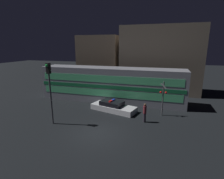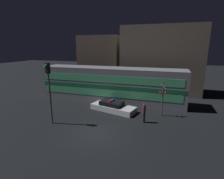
# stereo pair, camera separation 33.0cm
# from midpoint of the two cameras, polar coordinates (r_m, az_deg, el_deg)

# --- Properties ---
(ground_plane) EXTENTS (120.00, 120.00, 0.00)m
(ground_plane) POSITION_cam_midpoint_polar(r_m,az_deg,el_deg) (14.53, -4.55, -14.10)
(ground_plane) COLOR black
(train) EXTENTS (18.01, 3.05, 4.24)m
(train) POSITION_cam_midpoint_polar(r_m,az_deg,el_deg) (22.09, 0.06, 1.68)
(train) COLOR gray
(train) RESTS_ON ground_plane
(police_car) EXTENTS (5.19, 2.98, 1.18)m
(police_car) POSITION_cam_midpoint_polar(r_m,az_deg,el_deg) (19.06, 0.77, -5.64)
(police_car) COLOR silver
(police_car) RESTS_ON ground_plane
(pedestrian) EXTENTS (0.30, 0.30, 1.80)m
(pedestrian) POSITION_cam_midpoint_polar(r_m,az_deg,el_deg) (16.32, 10.95, -7.50)
(pedestrian) COLOR #2D2833
(pedestrian) RESTS_ON ground_plane
(crossing_signal_near) EXTENTS (0.72, 0.30, 3.47)m
(crossing_signal_near) POSITION_cam_midpoint_polar(r_m,az_deg,el_deg) (17.91, 16.72, -2.28)
(crossing_signal_near) COLOR #4C4C51
(crossing_signal_near) RESTS_ON ground_plane
(traffic_light_corner) EXTENTS (0.30, 0.46, 5.47)m
(traffic_light_corner) POSITION_cam_midpoint_polar(r_m,az_deg,el_deg) (15.94, -19.33, 1.75)
(traffic_light_corner) COLOR #4C4C51
(traffic_light_corner) RESTS_ON ground_plane
(building_left) EXTENTS (6.77, 6.91, 8.51)m
(building_left) POSITION_cam_midpoint_polar(r_m,az_deg,el_deg) (31.52, -2.54, 9.28)
(building_left) COLOR brown
(building_left) RESTS_ON ground_plane
(building_center) EXTENTS (11.48, 4.58, 9.68)m
(building_center) POSITION_cam_midpoint_polar(r_m,az_deg,el_deg) (27.27, 15.99, 9.27)
(building_center) COLOR #726656
(building_center) RESTS_ON ground_plane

